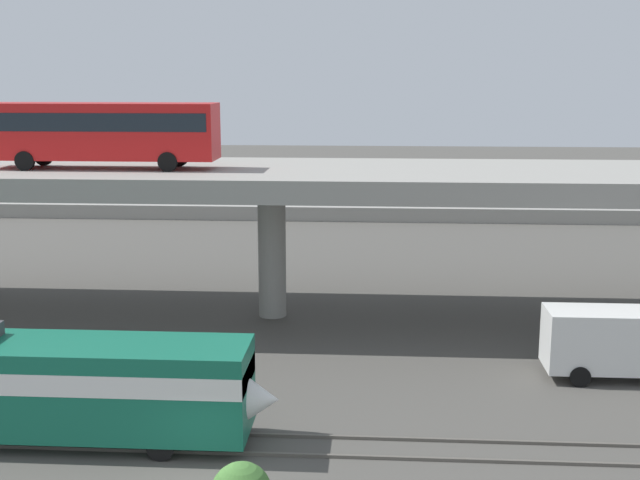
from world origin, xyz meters
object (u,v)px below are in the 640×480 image
(parked_car_1, at_px, (567,191))
(parked_car_2, at_px, (471,190))
(service_truck_west, at_px, (620,342))
(train_locomotive, at_px, (57,382))
(parked_car_3, at_px, (175,188))
(transit_bus_on_overpass, at_px, (102,129))
(parked_car_0, at_px, (621,196))

(parked_car_1, xyz_separation_m, parked_car_2, (-9.09, -0.15, -0.00))
(service_truck_west, bearing_deg, train_locomotive, -160.84)
(parked_car_3, bearing_deg, train_locomotive, 99.13)
(parked_car_2, bearing_deg, train_locomotive, -111.63)
(train_locomotive, xyz_separation_m, service_truck_west, (21.86, 7.60, -0.56))
(transit_bus_on_overpass, distance_m, parked_car_2, 44.18)
(transit_bus_on_overpass, bearing_deg, parked_car_3, 98.30)
(transit_bus_on_overpass, height_order, service_truck_west, transit_bus_on_overpass)
(train_locomotive, bearing_deg, parked_car_0, 55.23)
(transit_bus_on_overpass, height_order, parked_car_3, transit_bus_on_overpass)
(transit_bus_on_overpass, bearing_deg, train_locomotive, -78.89)
(train_locomotive, xyz_separation_m, parked_car_0, (33.75, 48.62, -0.12))
(transit_bus_on_overpass, bearing_deg, parked_car_2, 57.30)
(parked_car_0, xyz_separation_m, parked_car_1, (-4.16, 3.22, -0.00))
(parked_car_2, bearing_deg, parked_car_1, 0.95)
(transit_bus_on_overpass, relative_size, parked_car_0, 2.59)
(parked_car_2, xyz_separation_m, parked_car_3, (-28.76, -0.26, 0.00))
(parked_car_0, distance_m, parked_car_1, 5.26)
(transit_bus_on_overpass, height_order, parked_car_2, transit_bus_on_overpass)
(transit_bus_on_overpass, bearing_deg, service_truck_west, -16.89)
(train_locomotive, distance_m, parked_car_0, 59.18)
(service_truck_west, relative_size, parked_car_3, 1.57)
(service_truck_west, bearing_deg, parked_car_3, 124.50)
(transit_bus_on_overpass, xyz_separation_m, parked_car_1, (32.56, 36.70, -8.11))
(parked_car_2, bearing_deg, service_truck_west, -88.23)
(train_locomotive, xyz_separation_m, parked_car_2, (20.49, 51.68, -0.13))
(parked_car_2, relative_size, parked_car_3, 0.94)
(parked_car_0, height_order, parked_car_2, same)
(transit_bus_on_overpass, height_order, parked_car_0, transit_bus_on_overpass)
(train_locomotive, height_order, parked_car_1, train_locomotive)
(transit_bus_on_overpass, xyz_separation_m, parked_car_0, (36.72, 33.48, -8.11))
(service_truck_west, distance_m, parked_car_2, 44.11)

